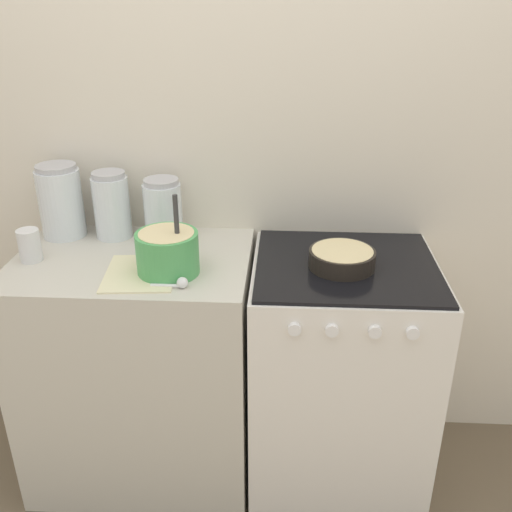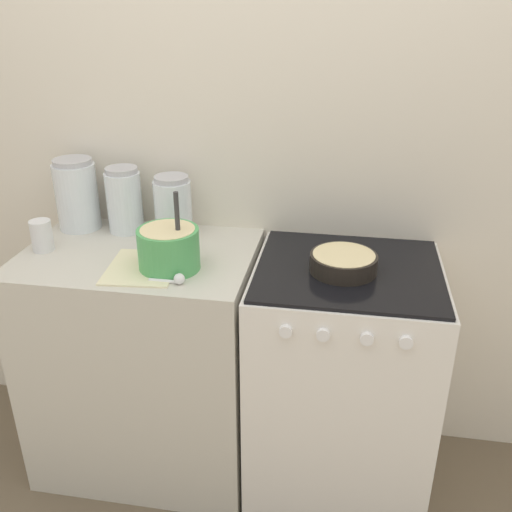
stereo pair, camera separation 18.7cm
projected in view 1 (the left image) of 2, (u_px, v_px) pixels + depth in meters
wall_back at (254, 156)px, 2.12m from camera, size 4.64×0.05×2.40m
countertop_cabinet at (142, 367)px, 2.17m from camera, size 0.82×0.58×0.92m
stove at (338, 374)px, 2.13m from camera, size 0.64×0.60×0.92m
mixing_bowl at (167, 250)px, 1.84m from camera, size 0.20×0.20×0.27m
baking_pan at (342, 258)px, 1.90m from camera, size 0.22×0.22×0.06m
storage_jar_left at (61, 206)px, 2.12m from camera, size 0.16×0.16×0.27m
storage_jar_middle at (112, 209)px, 2.11m from camera, size 0.13×0.13×0.25m
storage_jar_right at (163, 213)px, 2.10m from camera, size 0.14×0.14×0.23m
tin_can at (30, 245)px, 1.94m from camera, size 0.07×0.07×0.11m
recipe_page at (141, 273)px, 1.87m from camera, size 0.25×0.29×0.01m
measuring_spoon at (179, 283)px, 1.77m from camera, size 0.12×0.04×0.04m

